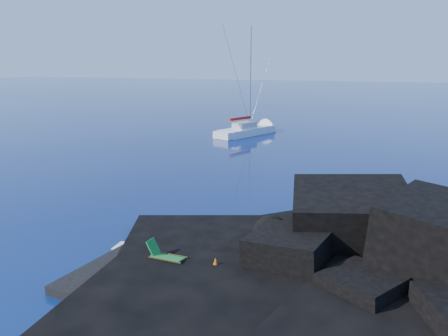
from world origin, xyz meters
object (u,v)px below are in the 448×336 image
Objects in this scene: deck_chair at (168,253)px; marker_cone at (216,264)px; sunbather at (139,260)px; sailboat at (247,135)px.

deck_chair reaches higher than marker_cone.
sailboat is at bearing 111.40° from sunbather.
sailboat is 7.91× the size of sunbather.
deck_chair is at bearing 28.59° from sunbather.
marker_cone is at bearing -52.64° from sailboat.
deck_chair is 2.74× the size of marker_cone.
deck_chair is 0.97× the size of sunbather.
deck_chair is at bearing -55.84° from sailboat.
deck_chair is 1.26m from sunbather.
deck_chair is 2.05m from marker_cone.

